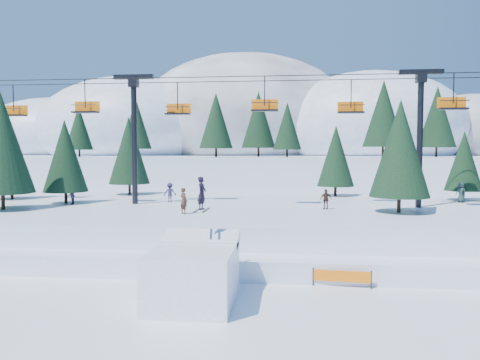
# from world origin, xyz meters

# --- Properties ---
(ground) EXTENTS (160.00, 160.00, 0.00)m
(ground) POSITION_xyz_m (0.00, 0.00, 0.00)
(ground) COLOR white
(ground) RESTS_ON ground
(mid_shelf) EXTENTS (70.00, 22.00, 2.50)m
(mid_shelf) POSITION_xyz_m (0.00, 18.00, 1.25)
(mid_shelf) COLOR white
(mid_shelf) RESTS_ON ground
(berm) EXTENTS (70.00, 6.00, 1.10)m
(berm) POSITION_xyz_m (0.00, 8.00, 0.55)
(berm) COLOR white
(berm) RESTS_ON ground
(mountain_ridge) EXTENTS (119.00, 60.01, 26.46)m
(mountain_ridge) POSITION_xyz_m (-5.08, 73.37, 9.64)
(mountain_ridge) COLOR white
(mountain_ridge) RESTS_ON ground
(jump_kicker) EXTENTS (3.59, 4.90, 5.52)m
(jump_kicker) POSITION_xyz_m (-0.85, 1.73, 1.32)
(jump_kicker) COLOR white
(jump_kicker) RESTS_ON ground
(chairlift) EXTENTS (46.00, 3.21, 10.28)m
(chairlift) POSITION_xyz_m (0.79, 18.05, 9.32)
(chairlift) COLOR black
(chairlift) RESTS_ON mid_shelf
(conifer_stand) EXTENTS (64.59, 17.20, 9.79)m
(conifer_stand) POSITION_xyz_m (2.95, 18.56, 7.05)
(conifer_stand) COLOR black
(conifer_stand) RESTS_ON mid_shelf
(distant_skiers) EXTENTS (32.15, 10.27, 1.77)m
(distant_skiers) POSITION_xyz_m (-0.47, 18.06, 3.30)
(distant_skiers) COLOR #203736
(distant_skiers) RESTS_ON mid_shelf
(banner_near) EXTENTS (2.85, 0.34, 0.90)m
(banner_near) POSITION_xyz_m (5.93, 4.82, 0.54)
(banner_near) COLOR black
(banner_near) RESTS_ON ground
(banner_far) EXTENTS (2.78, 0.71, 0.90)m
(banner_far) POSITION_xyz_m (9.59, 5.86, 0.54)
(banner_far) COLOR black
(banner_far) RESTS_ON ground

